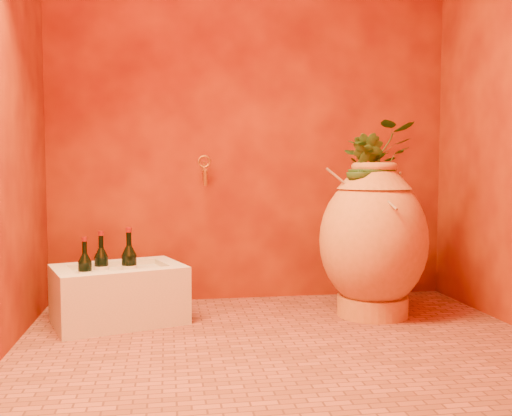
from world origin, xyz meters
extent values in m
plane|color=brown|center=(0.00, 0.00, 0.00)|extent=(2.50, 2.50, 0.00)
cube|color=#590D05|center=(0.00, 1.00, 1.25)|extent=(2.50, 0.02, 2.50)
cylinder|color=#C67A37|center=(0.60, 0.46, 0.06)|extent=(0.52, 0.52, 0.11)
ellipsoid|color=#C67A37|center=(0.60, 0.46, 0.42)|extent=(0.79, 0.79, 0.75)
cone|color=#C67A37|center=(0.60, 0.46, 0.77)|extent=(0.54, 0.54, 0.11)
torus|color=#C67A37|center=(0.60, 0.46, 0.83)|extent=(0.33, 0.33, 0.05)
cylinder|color=olive|center=(0.52, 0.41, 0.66)|extent=(0.40, 0.13, 0.33)
cylinder|color=olive|center=(0.58, 0.34, 0.70)|extent=(0.06, 0.40, 0.17)
cylinder|color=olive|center=(0.70, 0.38, 0.71)|extent=(0.17, 0.30, 0.19)
cube|color=beige|center=(-0.80, 0.53, 0.14)|extent=(0.77, 0.63, 0.28)
cube|color=beige|center=(-0.80, 0.71, 0.29)|extent=(0.65, 0.29, 0.03)
cube|color=beige|center=(-0.80, 0.35, 0.29)|extent=(0.65, 0.29, 0.03)
cube|color=beige|center=(-1.08, 0.53, 0.29)|extent=(0.17, 0.29, 0.03)
cube|color=beige|center=(-0.51, 0.53, 0.29)|extent=(0.17, 0.29, 0.03)
cylinder|color=black|center=(-0.74, 0.54, 0.27)|extent=(0.08, 0.08, 0.19)
cone|color=black|center=(-0.74, 0.54, 0.39)|extent=(0.08, 0.08, 0.05)
cylinder|color=black|center=(-0.74, 0.54, 0.45)|extent=(0.03, 0.03, 0.07)
cylinder|color=maroon|center=(-0.74, 0.54, 0.50)|extent=(0.03, 0.03, 0.03)
cylinder|color=silver|center=(-0.74, 0.54, 0.27)|extent=(0.08, 0.08, 0.08)
cylinder|color=black|center=(-0.89, 0.59, 0.26)|extent=(0.07, 0.07, 0.18)
cone|color=black|center=(-0.89, 0.59, 0.37)|extent=(0.07, 0.07, 0.05)
cylinder|color=black|center=(-0.89, 0.59, 0.43)|extent=(0.03, 0.03, 0.07)
cylinder|color=maroon|center=(-0.89, 0.59, 0.48)|extent=(0.03, 0.03, 0.02)
cylinder|color=silver|center=(-0.89, 0.59, 0.26)|extent=(0.08, 0.08, 0.08)
cylinder|color=black|center=(-0.96, 0.49, 0.25)|extent=(0.07, 0.07, 0.17)
cone|color=black|center=(-0.96, 0.49, 0.36)|extent=(0.07, 0.07, 0.05)
cylinder|color=black|center=(-0.96, 0.49, 0.42)|extent=(0.02, 0.02, 0.06)
cylinder|color=maroon|center=(-0.96, 0.49, 0.46)|extent=(0.03, 0.03, 0.02)
cylinder|color=silver|center=(-0.96, 0.49, 0.25)|extent=(0.07, 0.07, 0.07)
cylinder|color=#AB8227|center=(-0.31, 0.92, 0.81)|extent=(0.03, 0.15, 0.03)
cylinder|color=#AB8227|center=(-0.31, 0.85, 0.77)|extent=(0.02, 0.02, 0.09)
torus|color=#AB8227|center=(-0.31, 0.92, 0.87)|extent=(0.08, 0.01, 0.08)
cylinder|color=#AB8227|center=(-0.31, 0.92, 0.84)|extent=(0.01, 0.01, 0.06)
imported|color=#244719|center=(0.61, 0.48, 0.86)|extent=(0.45, 0.40, 0.45)
imported|color=#244719|center=(0.52, 0.41, 0.83)|extent=(0.26, 0.26, 0.37)
camera|label=1|loc=(-0.54, -2.56, 0.83)|focal=40.00mm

